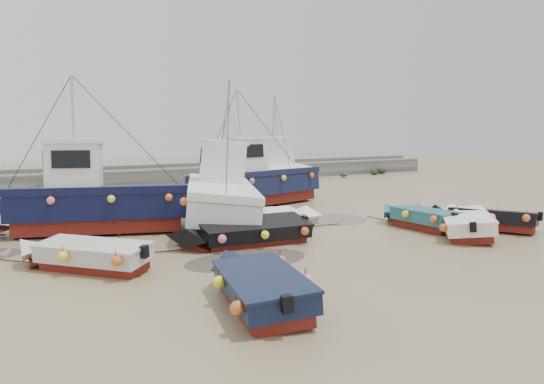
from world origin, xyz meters
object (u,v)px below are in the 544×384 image
(dinghy_2, at_px, (419,215))
(dinghy_3, at_px, (466,220))
(dinghy_4, at_px, (244,230))
(cabin_boat_2, at_px, (250,182))
(dinghy_0, at_px, (84,251))
(dinghy_5, at_px, (268,218))
(cabin_boat_3, at_px, (280,172))
(dinghy_1, at_px, (260,281))
(person, at_px, (114,235))
(dinghy_6, at_px, (484,216))
(cabin_boat_1, at_px, (217,195))
(cabin_boat_0, at_px, (83,200))

(dinghy_2, distance_m, dinghy_3, 1.94)
(dinghy_4, bearing_deg, cabin_boat_2, -24.95)
(dinghy_0, xyz_separation_m, dinghy_5, (7.73, 2.04, 0.00))
(dinghy_4, relative_size, cabin_boat_3, 0.71)
(dinghy_4, height_order, dinghy_5, same)
(dinghy_0, relative_size, dinghy_3, 0.88)
(dinghy_1, xyz_separation_m, person, (-0.52, 10.03, -0.55))
(dinghy_6, bearing_deg, cabin_boat_1, 116.05)
(dinghy_2, relative_size, dinghy_5, 0.93)
(dinghy_4, relative_size, cabin_boat_2, 0.60)
(cabin_boat_0, distance_m, cabin_boat_3, 15.71)
(cabin_boat_0, height_order, cabin_boat_1, same)
(dinghy_6, distance_m, cabin_boat_0, 16.25)
(dinghy_0, distance_m, cabin_boat_2, 13.73)
(dinghy_0, relative_size, dinghy_5, 0.87)
(dinghy_0, height_order, dinghy_6, same)
(dinghy_4, height_order, cabin_boat_0, cabin_boat_0)
(cabin_boat_1, bearing_deg, cabin_boat_3, 68.09)
(dinghy_5, bearing_deg, dinghy_0, -68.49)
(person, bearing_deg, dinghy_1, 92.27)
(dinghy_2, xyz_separation_m, person, (-11.20, 5.33, -0.57))
(cabin_boat_1, bearing_deg, dinghy_1, -86.72)
(cabin_boat_1, bearing_deg, person, -156.43)
(dinghy_5, bearing_deg, dinghy_6, 66.64)
(dinghy_4, bearing_deg, dinghy_2, -91.70)
(dinghy_1, bearing_deg, dinghy_6, 29.43)
(cabin_boat_0, distance_m, person, 1.95)
(cabin_boat_2, bearing_deg, cabin_boat_3, -61.75)
(cabin_boat_1, relative_size, cabin_boat_2, 0.99)
(dinghy_5, relative_size, cabin_boat_2, 0.51)
(dinghy_5, height_order, cabin_boat_2, cabin_boat_2)
(cabin_boat_3, bearing_deg, cabin_boat_0, -132.01)
(dinghy_0, xyz_separation_m, cabin_boat_1, (6.66, 4.52, 0.75))
(cabin_boat_3, bearing_deg, cabin_boat_1, -115.29)
(cabin_boat_0, bearing_deg, dinghy_0, -173.41)
(cabin_boat_0, xyz_separation_m, cabin_boat_2, (9.33, 2.83, -0.02))
(cabin_boat_2, xyz_separation_m, person, (-8.48, -3.96, -1.32))
(dinghy_6, height_order, cabin_boat_2, cabin_boat_2)
(dinghy_2, bearing_deg, person, 155.73)
(dinghy_6, bearing_deg, dinghy_5, 124.35)
(dinghy_2, distance_m, cabin_boat_1, 8.58)
(dinghy_4, xyz_separation_m, cabin_boat_3, (9.76, 12.34, 0.84))
(person, bearing_deg, cabin_boat_0, -53.81)
(dinghy_4, xyz_separation_m, dinghy_6, (9.74, -2.85, 0.01))
(dinghy_2, bearing_deg, cabin_boat_1, 143.42)
(dinghy_1, bearing_deg, cabin_boat_2, 76.44)
(dinghy_5, distance_m, person, 6.10)
(dinghy_2, bearing_deg, dinghy_5, 155.32)
(dinghy_1, height_order, cabin_boat_0, cabin_boat_0)
(dinghy_3, distance_m, cabin_boat_1, 10.30)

